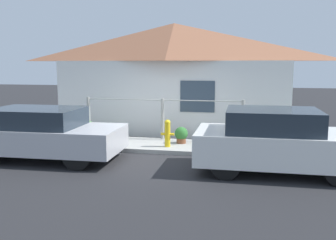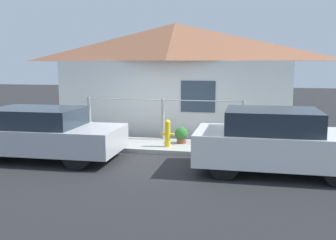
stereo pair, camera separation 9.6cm
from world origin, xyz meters
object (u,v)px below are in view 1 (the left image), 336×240
at_px(potted_plant_corner, 281,136).
at_px(car_left, 42,133).
at_px(car_right, 277,141).
at_px(fire_hydrant, 168,133).
at_px(potted_plant_near_hydrant, 181,135).
at_px(potted_plant_by_fence, 88,129).

bearing_deg(potted_plant_corner, car_left, -161.73).
xyz_separation_m(car_right, fire_hydrant, (-2.80, 1.55, -0.19)).
xyz_separation_m(fire_hydrant, potted_plant_near_hydrant, (0.30, 0.53, -0.15)).
relative_size(potted_plant_near_hydrant, potted_plant_corner, 0.77).
relative_size(car_left, fire_hydrant, 5.21).
xyz_separation_m(car_right, potted_plant_near_hydrant, (-2.50, 2.08, -0.34)).
distance_m(car_right, fire_hydrant, 3.21).
bearing_deg(car_left, potted_plant_corner, 17.07).
xyz_separation_m(car_left, fire_hydrant, (2.93, 1.55, -0.16)).
height_order(potted_plant_near_hydrant, potted_plant_by_fence, potted_plant_by_fence).
bearing_deg(potted_plant_near_hydrant, fire_hydrant, -119.53).
height_order(car_right, potted_plant_corner, car_right).
height_order(potted_plant_near_hydrant, potted_plant_corner, potted_plant_corner).
relative_size(fire_hydrant, potted_plant_near_hydrant, 1.59).
height_order(car_left, car_right, car_right).
relative_size(potted_plant_near_hydrant, potted_plant_by_fence, 0.84).
height_order(fire_hydrant, potted_plant_near_hydrant, fire_hydrant).
bearing_deg(car_right, potted_plant_near_hydrant, 140.11).
relative_size(car_left, potted_plant_corner, 6.35).
bearing_deg(fire_hydrant, potted_plant_corner, 7.96).
bearing_deg(potted_plant_near_hydrant, potted_plant_by_fence, 179.25).
xyz_separation_m(car_right, potted_plant_corner, (0.28, 1.98, -0.24)).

